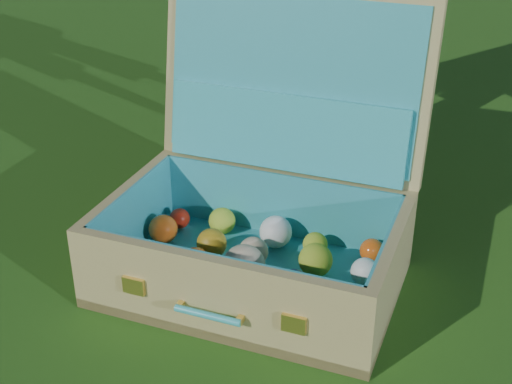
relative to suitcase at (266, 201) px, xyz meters
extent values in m
plane|color=#215114|center=(-0.12, 0.00, -0.16)|extent=(60.00, 60.00, 0.00)
cube|color=tan|center=(-0.02, -0.08, -0.15)|extent=(0.69, 0.54, 0.02)
cube|color=tan|center=(-0.07, -0.26, -0.07)|extent=(0.59, 0.17, 0.18)
cube|color=tan|center=(0.02, 0.11, -0.07)|extent=(0.59, 0.17, 0.18)
cube|color=tan|center=(-0.31, -0.01, -0.07)|extent=(0.11, 0.35, 0.18)
cube|color=tan|center=(0.26, -0.15, -0.07)|extent=(0.11, 0.35, 0.18)
cube|color=teal|center=(-0.02, -0.08, -0.14)|extent=(0.63, 0.49, 0.01)
cube|color=teal|center=(-0.06, -0.25, -0.06)|extent=(0.55, 0.14, 0.16)
cube|color=teal|center=(0.02, 0.10, -0.06)|extent=(0.55, 0.14, 0.16)
cube|color=teal|center=(-0.29, -0.01, -0.06)|extent=(0.09, 0.35, 0.16)
cube|color=teal|center=(0.25, -0.14, -0.06)|extent=(0.09, 0.35, 0.16)
cube|color=tan|center=(0.04, 0.17, 0.21)|extent=(0.62, 0.25, 0.40)
cube|color=teal|center=(0.04, 0.15, 0.22)|extent=(0.56, 0.21, 0.35)
cube|color=#38B1B7|center=(0.03, 0.12, 0.11)|extent=(0.54, 0.18, 0.17)
cube|color=#F2C659|center=(-0.23, -0.24, -0.07)|extent=(0.05, 0.02, 0.04)
cube|color=#F2C659|center=(0.09, -0.32, -0.07)|extent=(0.05, 0.02, 0.04)
cylinder|color=#38B1B7|center=(-0.07, -0.29, -0.09)|extent=(0.13, 0.05, 0.01)
cube|color=#F2C659|center=(-0.13, -0.27, -0.09)|extent=(0.02, 0.02, 0.01)
cube|color=#F2C659|center=(-0.01, -0.30, -0.09)|extent=(0.02, 0.02, 0.01)
sphere|color=#BACF32|center=(-0.27, -0.16, -0.10)|extent=(0.07, 0.07, 0.07)
sphere|color=#0E2149|center=(-0.17, -0.17, -0.11)|extent=(0.06, 0.06, 0.06)
sphere|color=white|center=(-0.05, -0.19, -0.09)|extent=(0.09, 0.09, 0.09)
sphere|color=#BACF32|center=(0.06, -0.24, -0.10)|extent=(0.07, 0.07, 0.07)
sphere|color=#AD8117|center=(0.17, -0.26, -0.10)|extent=(0.08, 0.08, 0.08)
sphere|color=#B01E0E|center=(-0.25, -0.07, -0.11)|extent=(0.04, 0.04, 0.04)
sphere|color=#EB5713|center=(-0.14, -0.09, -0.11)|extent=(0.06, 0.06, 0.06)
sphere|color=beige|center=(-0.03, -0.12, -0.09)|extent=(0.09, 0.09, 0.09)
sphere|color=#0E2149|center=(0.07, -0.16, -0.10)|extent=(0.07, 0.07, 0.07)
sphere|color=#BACF32|center=(0.18, -0.18, -0.10)|extent=(0.06, 0.06, 0.06)
sphere|color=#EB5713|center=(-0.24, 0.03, -0.10)|extent=(0.07, 0.07, 0.07)
sphere|color=#AD8117|center=(-0.12, -0.02, -0.10)|extent=(0.07, 0.07, 0.07)
sphere|color=beige|center=(-0.02, -0.04, -0.10)|extent=(0.06, 0.06, 0.06)
sphere|color=#BACF32|center=(0.11, -0.06, -0.10)|extent=(0.07, 0.07, 0.07)
sphere|color=white|center=(0.22, -0.09, -0.11)|extent=(0.06, 0.06, 0.06)
sphere|color=#B01E0E|center=(-0.21, 0.09, -0.11)|extent=(0.05, 0.05, 0.05)
sphere|color=#BACF32|center=(-0.11, 0.08, -0.10)|extent=(0.06, 0.06, 0.06)
sphere|color=white|center=(0.02, 0.04, -0.10)|extent=(0.07, 0.07, 0.07)
sphere|color=#BACF32|center=(0.11, 0.01, -0.11)|extent=(0.06, 0.06, 0.06)
sphere|color=#EB5713|center=(0.23, 0.00, -0.11)|extent=(0.05, 0.05, 0.05)
camera|label=1|loc=(0.14, -1.32, 0.72)|focal=50.00mm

